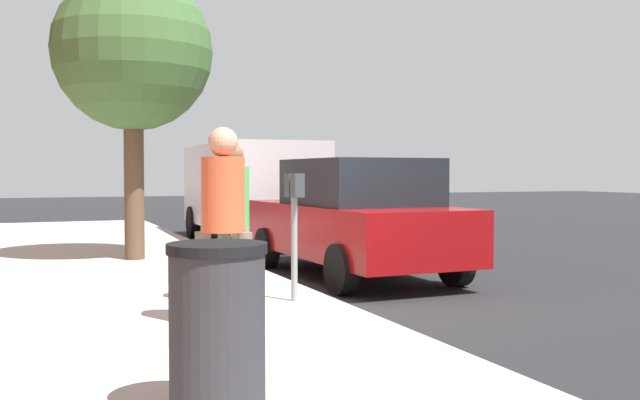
# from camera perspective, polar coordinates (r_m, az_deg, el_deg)

# --- Properties ---
(ground_plane) EXTENTS (80.00, 80.00, 0.00)m
(ground_plane) POSITION_cam_1_polar(r_m,az_deg,el_deg) (8.62, -0.14, -8.29)
(ground_plane) COLOR #232326
(ground_plane) RESTS_ON ground
(sidewalk_slab) EXTENTS (28.00, 6.00, 0.15)m
(sidewalk_slab) POSITION_cam_1_polar(r_m,az_deg,el_deg) (8.00, -20.73, -8.72)
(sidewalk_slab) COLOR #B7B2A8
(sidewalk_slab) RESTS_ON ground_plane
(parking_meter) EXTENTS (0.36, 0.12, 1.41)m
(parking_meter) POSITION_cam_1_polar(r_m,az_deg,el_deg) (7.88, -2.06, -0.74)
(parking_meter) COLOR gray
(parking_meter) RESTS_ON sidewalk_slab
(pedestrian_at_meter) EXTENTS (0.53, 0.38, 1.75)m
(pedestrian_at_meter) POSITION_cam_1_polar(r_m,az_deg,el_deg) (7.72, -7.05, -0.74)
(pedestrian_at_meter) COLOR #726656
(pedestrian_at_meter) RESTS_ON sidewalk_slab
(pedestrian_bystander) EXTENTS (0.40, 0.48, 1.84)m
(pedestrian_bystander) POSITION_cam_1_polar(r_m,az_deg,el_deg) (6.63, -7.72, -0.62)
(pedestrian_bystander) COLOR #726656
(pedestrian_bystander) RESTS_ON sidewalk_slab
(parked_sedan_near) EXTENTS (4.45, 2.06, 1.77)m
(parked_sedan_near) POSITION_cam_1_polar(r_m,az_deg,el_deg) (10.75, 2.78, -1.40)
(parked_sedan_near) COLOR maroon
(parked_sedan_near) RESTS_ON ground_plane
(parked_van_far) EXTENTS (5.26, 2.26, 2.18)m
(parked_van_far) POSITION_cam_1_polar(r_m,az_deg,el_deg) (15.87, -5.63, 1.06)
(parked_van_far) COLOR silver
(parked_van_far) RESTS_ON ground_plane
(street_tree) EXTENTS (2.57, 2.57, 4.67)m
(street_tree) POSITION_cam_1_polar(r_m,az_deg,el_deg) (12.21, -14.69, 11.25)
(street_tree) COLOR brown
(street_tree) RESTS_ON sidewalk_slab
(trash_bin) EXTENTS (0.59, 0.59, 1.01)m
(trash_bin) POSITION_cam_1_polar(r_m,az_deg,el_deg) (4.29, -8.17, -10.11)
(trash_bin) COLOR #2D2D33
(trash_bin) RESTS_ON sidewalk_slab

